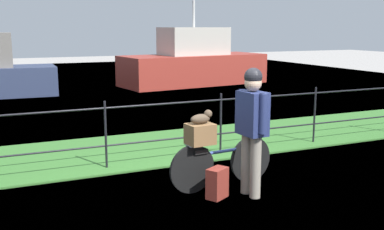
{
  "coord_description": "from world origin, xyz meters",
  "views": [
    {
      "loc": [
        -2.66,
        -5.0,
        2.19
      ],
      "look_at": [
        0.13,
        1.17,
        0.9
      ],
      "focal_mm": 43.51,
      "sensor_mm": 36.0,
      "label": 1
    }
  ],
  "objects_px": {
    "bicycle_main": "(221,163)",
    "backpack_on_paving": "(217,183)",
    "cyclist_person": "(252,121)",
    "terrier_dog": "(202,118)",
    "moored_boat_mid": "(194,63)",
    "wooden_crate": "(200,134)"
  },
  "relations": [
    {
      "from": "terrier_dog",
      "to": "moored_boat_mid",
      "type": "relative_size",
      "value": 0.06
    },
    {
      "from": "bicycle_main",
      "to": "moored_boat_mid",
      "type": "distance_m",
      "value": 11.75
    },
    {
      "from": "backpack_on_paving",
      "to": "moored_boat_mid",
      "type": "relative_size",
      "value": 0.07
    },
    {
      "from": "moored_boat_mid",
      "to": "backpack_on_paving",
      "type": "bearing_deg",
      "value": -113.09
    },
    {
      "from": "terrier_dog",
      "to": "cyclist_person",
      "type": "distance_m",
      "value": 0.66
    },
    {
      "from": "cyclist_person",
      "to": "bicycle_main",
      "type": "bearing_deg",
      "value": 115.33
    },
    {
      "from": "terrier_dog",
      "to": "backpack_on_paving",
      "type": "distance_m",
      "value": 0.87
    },
    {
      "from": "cyclist_person",
      "to": "moored_boat_mid",
      "type": "bearing_deg",
      "value": 69.03
    },
    {
      "from": "terrier_dog",
      "to": "backpack_on_paving",
      "type": "height_order",
      "value": "terrier_dog"
    },
    {
      "from": "cyclist_person",
      "to": "backpack_on_paving",
      "type": "bearing_deg",
      "value": 168.81
    },
    {
      "from": "cyclist_person",
      "to": "backpack_on_paving",
      "type": "xyz_separation_m",
      "value": [
        -0.45,
        0.09,
        -0.8
      ]
    },
    {
      "from": "backpack_on_paving",
      "to": "bicycle_main",
      "type": "bearing_deg",
      "value": -154.34
    },
    {
      "from": "terrier_dog",
      "to": "backpack_on_paving",
      "type": "bearing_deg",
      "value": -77.5
    },
    {
      "from": "cyclist_person",
      "to": "moored_boat_mid",
      "type": "relative_size",
      "value": 0.29
    },
    {
      "from": "bicycle_main",
      "to": "backpack_on_paving",
      "type": "xyz_separation_m",
      "value": [
        -0.24,
        -0.35,
        -0.15
      ]
    },
    {
      "from": "bicycle_main",
      "to": "cyclist_person",
      "type": "height_order",
      "value": "cyclist_person"
    },
    {
      "from": "bicycle_main",
      "to": "cyclist_person",
      "type": "xyz_separation_m",
      "value": [
        0.21,
        -0.43,
        0.65
      ]
    },
    {
      "from": "moored_boat_mid",
      "to": "wooden_crate",
      "type": "bearing_deg",
      "value": -114.1
    },
    {
      "from": "bicycle_main",
      "to": "terrier_dog",
      "type": "bearing_deg",
      "value": -175.0
    },
    {
      "from": "cyclist_person",
      "to": "moored_boat_mid",
      "type": "height_order",
      "value": "moored_boat_mid"
    },
    {
      "from": "bicycle_main",
      "to": "wooden_crate",
      "type": "relative_size",
      "value": 4.61
    },
    {
      "from": "bicycle_main",
      "to": "cyclist_person",
      "type": "bearing_deg",
      "value": -64.67
    }
  ]
}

